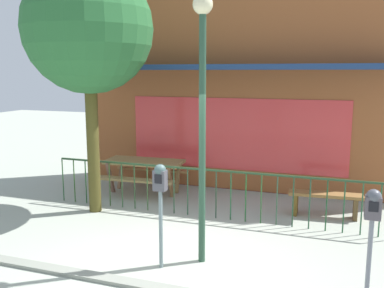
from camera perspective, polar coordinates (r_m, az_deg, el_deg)
name	(u,v)px	position (r m, az deg, el deg)	size (l,w,h in m)	color
ground	(169,262)	(6.55, -3.15, -15.64)	(40.00, 40.00, 0.00)	#A0A798
pub_storefront	(238,81)	(10.12, 6.23, 8.46)	(7.96, 1.29, 5.19)	#502024
patio_fence_front	(209,184)	(8.15, 2.30, -5.49)	(6.71, 0.04, 0.97)	#233E24
picnic_table_left	(144,167)	(9.89, -6.49, -3.14)	(1.87, 1.45, 0.79)	olive
patio_bench	(325,199)	(8.67, 17.62, -7.17)	(1.42, 0.42, 0.48)	brown
parking_meter_near	(160,188)	(5.97, -4.32, -6.02)	(0.18, 0.17, 1.54)	slate
parking_meter_far	(372,217)	(5.42, 23.25, -9.05)	(0.18, 0.17, 1.47)	slate
street_tree	(88,30)	(8.52, -13.88, 14.81)	(2.49, 2.49, 4.87)	#48421B
street_lamp	(202,92)	(5.94, 1.42, 7.00)	(0.28, 0.28, 3.85)	#284A35
curb_edge	(145,288)	(5.88, -6.33, -18.82)	(11.14, 0.20, 0.11)	gray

